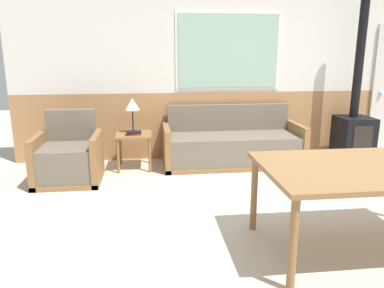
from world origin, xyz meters
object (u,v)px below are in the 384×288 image
(couch, at_px, (232,147))
(side_table, at_px, (134,140))
(dining_table, at_px, (364,174))
(wood_stove, at_px, (354,124))
(table_lamp, at_px, (132,106))
(armchair, at_px, (69,160))

(couch, relative_size, side_table, 3.98)
(dining_table, bearing_deg, couch, 101.19)
(wood_stove, bearing_deg, couch, 179.59)
(wood_stove, bearing_deg, dining_table, -118.34)
(couch, bearing_deg, dining_table, -78.81)
(table_lamp, bearing_deg, dining_table, -53.41)
(couch, relative_size, table_lamp, 4.09)
(couch, distance_m, armchair, 2.28)
(armchair, relative_size, side_table, 1.76)
(armchair, bearing_deg, side_table, 25.73)
(side_table, bearing_deg, table_lamp, 96.31)
(couch, distance_m, table_lamp, 1.55)
(armchair, height_order, dining_table, armchair)
(couch, relative_size, wood_stove, 0.83)
(couch, height_order, wood_stove, wood_stove)
(table_lamp, distance_m, dining_table, 3.23)
(side_table, xyz_separation_m, dining_table, (1.91, -2.50, 0.26))
(table_lamp, relative_size, wood_stove, 0.20)
(side_table, relative_size, wood_stove, 0.21)
(dining_table, bearing_deg, wood_stove, 61.66)
(couch, xyz_separation_m, wood_stove, (1.85, -0.01, 0.30))
(armchair, xyz_separation_m, side_table, (0.81, 0.46, 0.13))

